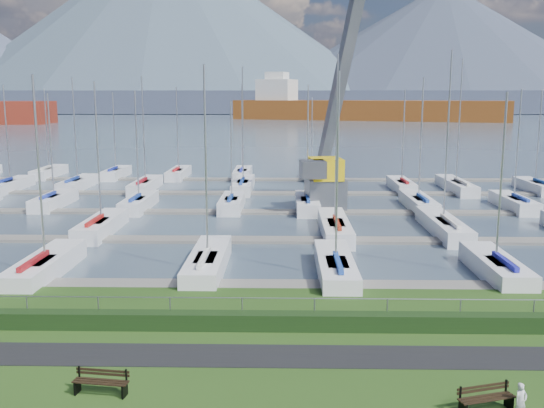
{
  "coord_description": "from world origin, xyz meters",
  "views": [
    {
      "loc": [
        0.73,
        -23.9,
        9.45
      ],
      "look_at": [
        0.0,
        12.0,
        3.0
      ],
      "focal_mm": 40.0,
      "sensor_mm": 36.0,
      "label": 1
    }
  ],
  "objects_px": {
    "person": "(521,397)",
    "bench_left": "(101,382)",
    "bench_right": "(486,398)",
    "crane": "(330,144)"
  },
  "relations": [
    {
      "from": "crane",
      "to": "bench_right",
      "type": "bearing_deg",
      "value": -93.14
    },
    {
      "from": "bench_right",
      "to": "person",
      "type": "xyz_separation_m",
      "value": [
        0.98,
        -0.19,
        0.16
      ]
    },
    {
      "from": "person",
      "to": "crane",
      "type": "bearing_deg",
      "value": 72.93
    },
    {
      "from": "person",
      "to": "crane",
      "type": "distance_m",
      "value": 36.15
    },
    {
      "from": "bench_right",
      "to": "crane",
      "type": "distance_m",
      "value": 35.92
    },
    {
      "from": "bench_right",
      "to": "bench_left",
      "type": "bearing_deg",
      "value": 159.11
    },
    {
      "from": "crane",
      "to": "bench_left",
      "type": "bearing_deg",
      "value": -112.4
    },
    {
      "from": "person",
      "to": "bench_left",
      "type": "bearing_deg",
      "value": 153.51
    },
    {
      "from": "bench_left",
      "to": "crane",
      "type": "relative_size",
      "value": 0.08
    },
    {
      "from": "bench_right",
      "to": "person",
      "type": "bearing_deg",
      "value": -27.67
    }
  ]
}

